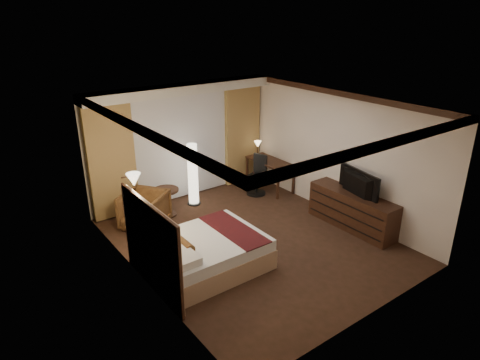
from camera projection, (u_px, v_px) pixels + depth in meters
floor at (252, 241)px, 8.37m from camera, size 4.50×5.50×0.01m
ceiling at (254, 104)px, 7.36m from camera, size 4.50×5.50×0.01m
back_wall at (180, 142)px, 9.92m from camera, size 4.50×0.02×2.70m
left_wall at (139, 208)px, 6.62m from camera, size 0.02×5.50×2.70m
right_wall at (336, 154)px, 9.11m from camera, size 0.02×5.50×2.70m
crown_molding at (254, 107)px, 7.38m from camera, size 4.50×5.50×0.12m
soffit at (183, 89)px, 9.27m from camera, size 4.50×0.50×0.20m
curtain_sheer at (182, 147)px, 9.89m from camera, size 2.48×0.04×2.45m
curtain_left_drape at (112, 162)px, 8.91m from camera, size 1.00×0.14×2.45m
curtain_right_drape at (242, 135)px, 10.79m from camera, size 1.00×0.14×2.45m
wall_sconce at (134, 180)px, 6.99m from camera, size 0.24×0.24×0.24m
bed at (206, 253)px, 7.40m from camera, size 1.95×1.52×0.57m
headboard at (152, 247)px, 6.68m from camera, size 0.12×1.82×1.50m
armchair at (144, 208)px, 8.74m from camera, size 1.11×1.12×0.85m
side_table at (167, 202)px, 9.30m from camera, size 0.56×0.56×0.61m
floor_lamp at (193, 174)px, 9.68m from camera, size 0.31×0.31×1.46m
desk at (270, 175)px, 10.64m from camera, size 0.55×1.29×0.75m
desk_lamp at (258, 149)px, 10.81m from camera, size 0.18×0.18×0.34m
office_chair at (256, 175)px, 10.30m from camera, size 0.60×0.60×0.98m
dresser at (352, 210)px, 8.76m from camera, size 0.50×1.95×0.76m
television at (355, 179)px, 8.48m from camera, size 0.85×1.23×0.15m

